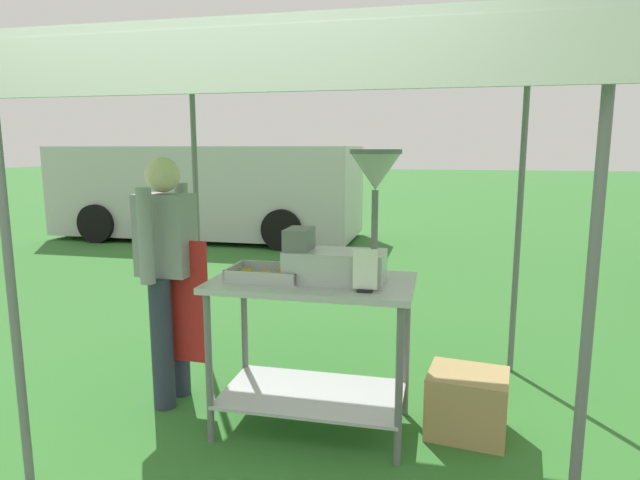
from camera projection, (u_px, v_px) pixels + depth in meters
ground_plane at (373, 258)px, 8.35m from camera, size 70.00×70.00×0.00m
stall_canopy at (316, 75)px, 3.03m from camera, size 2.72×2.21×2.15m
donut_cart at (312, 324)px, 3.17m from camera, size 1.16×0.67×0.91m
donut_tray at (267, 275)px, 3.15m from camera, size 0.43×0.31×0.07m
donut_fryer at (345, 233)px, 3.02m from camera, size 0.64×0.28×0.74m
menu_sign at (365, 274)px, 2.85m from camera, size 0.13×0.05×0.23m
vendor at (168, 268)px, 3.48m from camera, size 0.45×0.53×1.61m
supply_crate at (467, 403)px, 3.18m from camera, size 0.50×0.44×0.37m
van_silver at (209, 191)px, 10.09m from camera, size 5.54×2.12×1.69m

